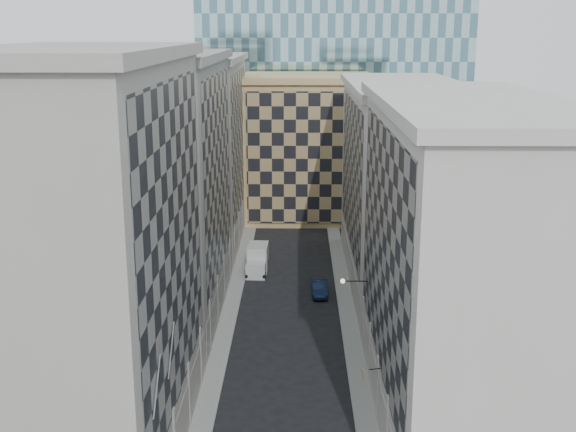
{
  "coord_description": "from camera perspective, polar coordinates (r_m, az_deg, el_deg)",
  "views": [
    {
      "loc": [
        0.84,
        -27.23,
        24.56
      ],
      "look_at": [
        0.23,
        14.57,
        13.69
      ],
      "focal_mm": 45.0,
      "sensor_mm": 36.0,
      "label": 1
    }
  ],
  "objects": [
    {
      "name": "bldg_left_b",
      "position": [
        62.77,
        -9.95,
        2.18
      ],
      "size": [
        10.8,
        22.8,
        22.7
      ],
      "color": "gray",
      "rests_on": "ground"
    },
    {
      "name": "sidewalk_east",
      "position": [
        62.4,
        4.88,
        -8.58
      ],
      "size": [
        1.5,
        100.0,
        0.15
      ],
      "primitive_type": "cube",
      "color": "gray",
      "rests_on": "ground"
    },
    {
      "name": "tan_block",
      "position": [
        96.33,
        1.53,
        5.53
      ],
      "size": [
        16.8,
        14.8,
        18.8
      ],
      "color": "tan",
      "rests_on": "ground"
    },
    {
      "name": "box_truck",
      "position": [
        75.16,
        -2.42,
        -3.55
      ],
      "size": [
        2.2,
        5.07,
        2.75
      ],
      "rotation": [
        0.0,
        0.0,
        -0.03
      ],
      "color": "silver",
      "rests_on": "ground"
    },
    {
      "name": "flagpoles_left",
      "position": [
        37.73,
        -9.74,
        -11.68
      ],
      "size": [
        0.1,
        6.33,
        2.33
      ],
      "color": "gray",
      "rests_on": "ground"
    },
    {
      "name": "dark_car",
      "position": [
        68.96,
        2.5,
        -5.71
      ],
      "size": [
        1.46,
        4.09,
        1.34
      ],
      "primitive_type": "imported",
      "rotation": [
        0.0,
        0.0,
        0.01
      ],
      "color": "#101E3C",
      "rests_on": "ground"
    },
    {
      "name": "bldg_left_c",
      "position": [
        84.19,
        -7.2,
        5.07
      ],
      "size": [
        10.8,
        22.8,
        21.7
      ],
      "color": "#A49E93",
      "rests_on": "ground"
    },
    {
      "name": "bldg_right_b",
      "position": [
        71.48,
        8.92,
        2.52
      ],
      "size": [
        10.8,
        28.8,
        19.7
      ],
      "color": "beige",
      "rests_on": "ground"
    },
    {
      "name": "church_tower",
      "position": [
        109.26,
        0.42,
        15.83
      ],
      "size": [
        7.2,
        7.2,
        51.5
      ],
      "color": "#2F2924",
      "rests_on": "ground"
    },
    {
      "name": "shop_sign",
      "position": [
        45.98,
        6.05,
        -12.3
      ],
      "size": [
        1.17,
        0.64,
        0.72
      ],
      "rotation": [
        0.0,
        0.0,
        0.23
      ],
      "color": "black",
      "rests_on": "ground"
    },
    {
      "name": "sidewalk_west",
      "position": [
        62.54,
        -4.87,
        -8.53
      ],
      "size": [
        1.5,
        100.0,
        0.15
      ],
      "primitive_type": "cube",
      "color": "gray",
      "rests_on": "ground"
    },
    {
      "name": "bracket_lamp",
      "position": [
        54.53,
        4.53,
        -5.15
      ],
      "size": [
        1.98,
        0.36,
        0.36
      ],
      "color": "black",
      "rests_on": "ground"
    },
    {
      "name": "bldg_right_a",
      "position": [
        45.68,
        13.53,
        -4.01
      ],
      "size": [
        10.8,
        26.8,
        20.7
      ],
      "color": "beige",
      "rests_on": "ground"
    },
    {
      "name": "bldg_left_a",
      "position": [
        41.96,
        -15.45,
        -3.64
      ],
      "size": [
        10.8,
        22.8,
        23.7
      ],
      "color": "#A49E93",
      "rests_on": "ground"
    }
  ]
}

